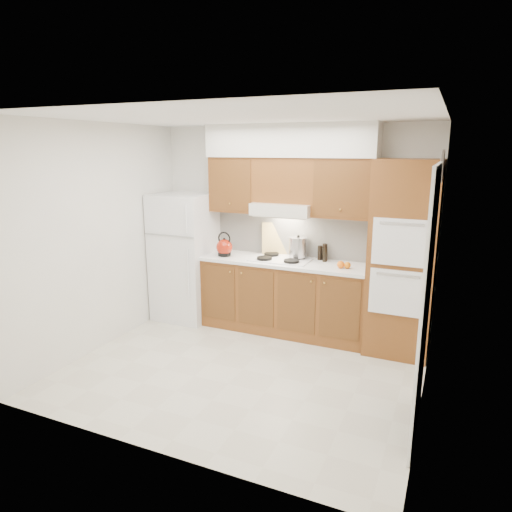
{
  "coord_description": "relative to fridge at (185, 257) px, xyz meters",
  "views": [
    {
      "loc": [
        1.93,
        -4.03,
        2.31
      ],
      "look_at": [
        -0.04,
        0.45,
        1.15
      ],
      "focal_mm": 32.0,
      "sensor_mm": 36.0,
      "label": 1
    }
  ],
  "objects": [
    {
      "name": "doorway",
      "position": [
        3.19,
        -1.49,
        0.19
      ],
      "size": [
        0.02,
        0.9,
        2.1
      ],
      "primitive_type": "cube",
      "color": "black",
      "rests_on": "floor"
    },
    {
      "name": "oven_cabinet",
      "position": [
        2.85,
        0.03,
        0.24
      ],
      "size": [
        0.7,
        0.65,
        2.2
      ],
      "primitive_type": "cube",
      "color": "brown",
      "rests_on": "floor"
    },
    {
      "name": "wall_right",
      "position": [
        3.21,
        -1.14,
        0.44
      ],
      "size": [
        0.02,
        3.0,
        2.6
      ],
      "primitive_type": "cube",
      "color": "white",
      "rests_on": "floor"
    },
    {
      "name": "soffit",
      "position": [
        1.43,
        0.18,
        1.54
      ],
      "size": [
        2.13,
        0.36,
        0.4
      ],
      "primitive_type": "cube",
      "color": "silver",
      "rests_on": "wall_back"
    },
    {
      "name": "cutting_board",
      "position": [
        1.2,
        0.31,
        0.28
      ],
      "size": [
        0.35,
        0.24,
        0.44
      ],
      "primitive_type": "cube",
      "rotation": [
        -0.21,
        0.0,
        0.41
      ],
      "color": "tan",
      "rests_on": "countertop"
    },
    {
      "name": "condiment_c",
      "position": [
        1.91,
        0.19,
        0.16
      ],
      "size": [
        0.07,
        0.07,
        0.16
      ],
      "primitive_type": "cylinder",
      "rotation": [
        0.0,
        0.0,
        0.35
      ],
      "color": "black",
      "rests_on": "countertop"
    },
    {
      "name": "stock_pot",
      "position": [
        1.56,
        0.19,
        0.23
      ],
      "size": [
        0.27,
        0.27,
        0.24
      ],
      "primitive_type": "cylinder",
      "rotation": [
        0.0,
        0.0,
        0.17
      ],
      "color": "#B8B9BD",
      "rests_on": "cooktop"
    },
    {
      "name": "cooktop",
      "position": [
        1.38,
        0.07,
        0.09
      ],
      "size": [
        0.74,
        0.5,
        0.01
      ],
      "primitive_type": "cube",
      "color": "white",
      "rests_on": "countertop"
    },
    {
      "name": "condiment_b",
      "position": [
        1.83,
        0.25,
        0.17
      ],
      "size": [
        0.06,
        0.06,
        0.18
      ],
      "primitive_type": "cylinder",
      "rotation": [
        0.0,
        0.0,
        -0.13
      ],
      "color": "black",
      "rests_on": "countertop"
    },
    {
      "name": "fridge",
      "position": [
        0.0,
        0.0,
        0.0
      ],
      "size": [
        0.75,
        0.72,
        1.72
      ],
      "primitive_type": "cube",
      "color": "white",
      "rests_on": "floor"
    },
    {
      "name": "ceiling",
      "position": [
        1.41,
        -1.14,
        1.74
      ],
      "size": [
        3.6,
        3.6,
        0.0
      ],
      "primitive_type": "plane",
      "color": "white",
      "rests_on": "wall_back"
    },
    {
      "name": "upper_cab_left",
      "position": [
        0.69,
        0.19,
        0.99
      ],
      "size": [
        0.63,
        0.33,
        0.7
      ],
      "primitive_type": "cube",
      "color": "brown",
      "rests_on": "wall_back"
    },
    {
      "name": "wall_clock",
      "position": [
        3.19,
        -0.59,
        1.29
      ],
      "size": [
        0.02,
        0.3,
        0.3
      ],
      "primitive_type": "cylinder",
      "rotation": [
        0.0,
        1.57,
        0.0
      ],
      "color": "#3F3833",
      "rests_on": "wall_right"
    },
    {
      "name": "condiment_a",
      "position": [
        1.88,
        0.28,
        0.18
      ],
      "size": [
        0.06,
        0.06,
        0.21
      ],
      "primitive_type": "cylinder",
      "rotation": [
        0.0,
        0.0,
        0.1
      ],
      "color": "black",
      "rests_on": "countertop"
    },
    {
      "name": "range_hood",
      "position": [
        1.38,
        0.13,
        0.71
      ],
      "size": [
        0.75,
        0.45,
        0.15
      ],
      "primitive_type": "cube",
      "color": "silver",
      "rests_on": "wall_back"
    },
    {
      "name": "wall_left",
      "position": [
        -0.4,
        -1.14,
        0.44
      ],
      "size": [
        0.02,
        3.0,
        2.6
      ],
      "primitive_type": "cube",
      "color": "white",
      "rests_on": "floor"
    },
    {
      "name": "upper_cab_over_hood",
      "position": [
        1.38,
        0.19,
        1.06
      ],
      "size": [
        0.75,
        0.33,
        0.55
      ],
      "primitive_type": "cube",
      "color": "brown",
      "rests_on": "range_hood"
    },
    {
      "name": "kettle",
      "position": [
        0.63,
        -0.04,
        0.2
      ],
      "size": [
        0.23,
        0.23,
        0.21
      ],
      "primitive_type": "sphere",
      "rotation": [
        0.0,
        0.0,
        0.07
      ],
      "color": "maroon",
      "rests_on": "countertop"
    },
    {
      "name": "backsplash",
      "position": [
        1.43,
        0.34,
        0.36
      ],
      "size": [
        2.11,
        0.03,
        0.56
      ],
      "primitive_type": "cube",
      "color": "white",
      "rests_on": "countertop"
    },
    {
      "name": "floor",
      "position": [
        1.41,
        -1.14,
        -0.86
      ],
      "size": [
        3.6,
        3.6,
        0.0
      ],
      "primitive_type": "plane",
      "color": "beige",
      "rests_on": "ground"
    },
    {
      "name": "base_cabinets",
      "position": [
        1.43,
        0.06,
        -0.41
      ],
      "size": [
        2.11,
        0.6,
        0.9
      ],
      "primitive_type": "cube",
      "color": "brown",
      "rests_on": "floor"
    },
    {
      "name": "countertop",
      "position": [
        1.43,
        0.05,
        0.06
      ],
      "size": [
        2.13,
        0.62,
        0.04
      ],
      "primitive_type": "cube",
      "color": "white",
      "rests_on": "base_cabinets"
    },
    {
      "name": "upper_cab_right",
      "position": [
        2.12,
        0.19,
        0.99
      ],
      "size": [
        0.73,
        0.33,
        0.7
      ],
      "primitive_type": "cube",
      "color": "brown",
      "rests_on": "wall_back"
    },
    {
      "name": "wall_back",
      "position": [
        1.41,
        0.36,
        0.44
      ],
      "size": [
        3.6,
        0.02,
        2.6
      ],
      "primitive_type": "cube",
      "color": "white",
      "rests_on": "floor"
    },
    {
      "name": "orange_near",
      "position": [
        2.17,
        -0.05,
        0.12
      ],
      "size": [
        0.12,
        0.12,
        0.09
      ],
      "primitive_type": "sphere",
      "rotation": [
        0.0,
        0.0,
        0.41
      ],
      "color": "orange",
      "rests_on": "countertop"
    },
    {
      "name": "orange_far",
      "position": [
        2.24,
        -0.03,
        0.12
      ],
      "size": [
        0.1,
        0.1,
        0.08
      ],
      "primitive_type": "sphere",
      "rotation": [
        0.0,
        0.0,
        0.33
      ],
      "color": "#FFA10D",
      "rests_on": "countertop"
    }
  ]
}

